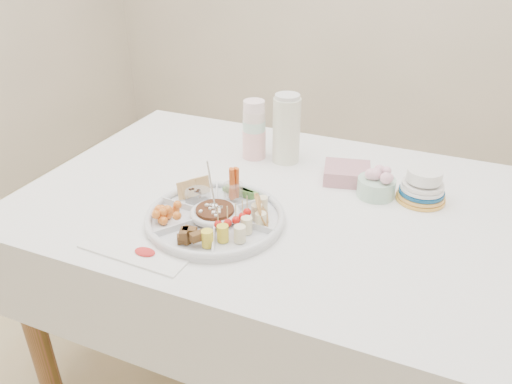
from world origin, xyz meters
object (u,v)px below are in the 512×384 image
at_px(thermos, 286,128).
at_px(plate_stack, 422,186).
at_px(party_tray, 215,216).
at_px(dining_table, 276,293).

xyz_separation_m(thermos, plate_stack, (0.47, -0.10, -0.07)).
relative_size(party_tray, plate_stack, 2.63).
xyz_separation_m(party_tray, plate_stack, (0.51, 0.35, 0.02)).
bearing_deg(party_tray, dining_table, 61.85).
bearing_deg(dining_table, party_tray, -118.15).
bearing_deg(dining_table, plate_stack, 20.33).
height_order(party_tray, thermos, thermos).
bearing_deg(thermos, dining_table, -74.99).
bearing_deg(party_tray, plate_stack, 34.63).
bearing_deg(plate_stack, dining_table, -159.67).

